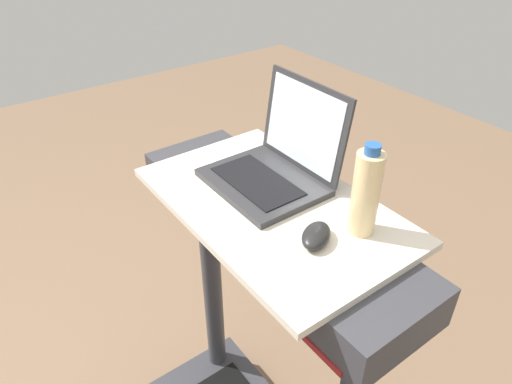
{
  "coord_description": "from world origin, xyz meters",
  "views": [
    {
      "loc": [
        0.75,
        0.1,
        1.82
      ],
      "look_at": [
        0.0,
        0.65,
        1.19
      ],
      "focal_mm": 32.87,
      "sensor_mm": 36.0,
      "label": 1
    }
  ],
  "objects": [
    {
      "name": "computer_mouse",
      "position": [
        0.18,
        0.68,
        1.16
      ],
      "size": [
        0.1,
        0.12,
        0.03
      ],
      "primitive_type": "ellipsoid",
      "rotation": [
        0.0,
        0.0,
        0.54
      ],
      "color": "black",
      "rests_on": "desk_board"
    },
    {
      "name": "water_bottle",
      "position": [
        0.21,
        0.79,
        1.25
      ],
      "size": [
        0.06,
        0.06,
        0.22
      ],
      "color": "beige",
      "rests_on": "desk_board"
    },
    {
      "name": "laptop",
      "position": [
        -0.08,
        0.77,
        1.19
      ],
      "size": [
        0.3,
        0.27,
        0.25
      ],
      "rotation": [
        0.0,
        0.0,
        -0.04
      ],
      "color": "#2D2D30",
      "rests_on": "desk_board"
    },
    {
      "name": "desk_board",
      "position": [
        0.0,
        0.7,
        1.13
      ],
      "size": [
        0.7,
        0.43,
        0.02
      ],
      "primitive_type": "cube",
      "color": "beige",
      "rests_on": "treadmill_base"
    }
  ]
}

